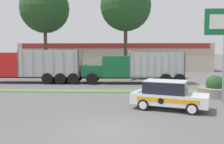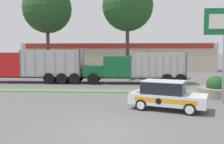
# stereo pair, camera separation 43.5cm
# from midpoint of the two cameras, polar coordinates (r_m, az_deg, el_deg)

# --- Properties ---
(ground_plane) EXTENTS (600.00, 600.00, 0.00)m
(ground_plane) POSITION_cam_midpoint_polar(r_m,az_deg,el_deg) (11.04, -2.10, -13.22)
(ground_plane) COLOR #5B5959
(grass_verge) EXTENTS (120.00, 1.38, 0.06)m
(grass_verge) POSITION_cam_midpoint_polar(r_m,az_deg,el_deg) (21.18, 0.15, -4.41)
(grass_verge) COLOR #517F42
(grass_verge) RESTS_ON ground_plane
(centre_line_3) EXTENTS (2.40, 0.14, 0.01)m
(centre_line_3) POSITION_cam_midpoint_polar(r_m,az_deg,el_deg) (27.15, -15.68, -2.61)
(centre_line_3) COLOR yellow
(centre_line_3) RESTS_ON ground_plane
(centre_line_4) EXTENTS (2.40, 0.14, 0.01)m
(centre_line_4) POSITION_cam_midpoint_polar(r_m,az_deg,el_deg) (25.98, -4.27, -2.77)
(centre_line_4) COLOR yellow
(centre_line_4) RESTS_ON ground_plane
(centre_line_5) EXTENTS (2.40, 0.14, 0.01)m
(centre_line_5) POSITION_cam_midpoint_polar(r_m,az_deg,el_deg) (25.91, 7.69, -2.82)
(centre_line_5) COLOR yellow
(centre_line_5) RESTS_ON ground_plane
(centre_line_6) EXTENTS (2.40, 0.14, 0.01)m
(centre_line_6) POSITION_cam_midpoint_polar(r_m,az_deg,el_deg) (26.95, 19.21, -2.75)
(centre_line_6) COLOR yellow
(centre_line_6) RESTS_ON ground_plane
(dump_truck_lead) EXTENTS (10.54, 2.73, 3.51)m
(dump_truck_lead) POSITION_cam_midpoint_polar(r_m,az_deg,el_deg) (26.36, 2.61, 0.75)
(dump_truck_lead) COLOR black
(dump_truck_lead) RESTS_ON ground_plane
(dump_truck_mid) EXTENTS (11.91, 2.57, 3.58)m
(dump_truck_mid) POSITION_cam_midpoint_polar(r_m,az_deg,el_deg) (28.81, -21.13, 1.06)
(dump_truck_mid) COLOR black
(dump_truck_mid) RESTS_ON ground_plane
(rally_car) EXTENTS (4.71, 3.25, 1.72)m
(rally_car) POSITION_cam_midpoint_polar(r_m,az_deg,el_deg) (15.03, 11.90, -5.08)
(rally_car) COLOR silver
(rally_car) RESTS_ON ground_plane
(stone_planter) EXTENTS (2.45, 2.45, 1.62)m
(stone_planter) POSITION_cam_midpoint_polar(r_m,az_deg,el_deg) (20.22, 21.89, -3.65)
(stone_planter) COLOR gray
(stone_planter) RESTS_ON ground_plane
(store_building_backdrop) EXTENTS (32.42, 12.10, 4.73)m
(store_building_backdrop) POSITION_cam_midpoint_polar(r_m,az_deg,el_deg) (47.04, 0.55, 3.51)
(store_building_backdrop) COLOR #BCB29E
(store_building_backdrop) RESTS_ON ground_plane
(tree_behind_left) EXTENTS (6.23, 6.23, 13.64)m
(tree_behind_left) POSITION_cam_midpoint_polar(r_m,az_deg,el_deg) (31.65, 2.75, 16.01)
(tree_behind_left) COLOR brown
(tree_behind_left) RESTS_ON ground_plane
(tree_behind_centre) EXTENTS (6.45, 6.45, 13.86)m
(tree_behind_centre) POSITION_cam_midpoint_polar(r_m,az_deg,el_deg) (35.15, -15.51, 14.85)
(tree_behind_centre) COLOR brown
(tree_behind_centre) RESTS_ON ground_plane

